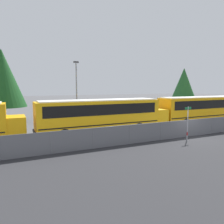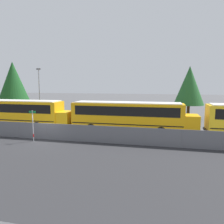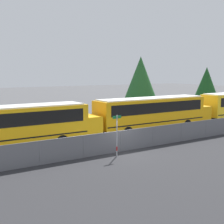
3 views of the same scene
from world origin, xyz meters
name	(u,v)px [view 2 (image 2 of 3)]	position (x,y,z in m)	size (l,w,h in m)	color
ground_plane	(48,139)	(0.00, 0.00, 0.00)	(200.00, 200.00, 0.00)	#4C4C4F
road_strip	(5,160)	(0.00, -6.00, 0.00)	(102.58, 12.00, 0.01)	#2B2B2D
fence	(48,131)	(0.00, 0.00, 0.81)	(68.65, 0.07, 1.59)	#9EA0A5
school_bus_1	(17,111)	(-6.67, 4.51, 2.02)	(13.65, 2.56, 3.40)	#EDA80F
school_bus_2	(129,115)	(7.28, 4.77, 2.02)	(13.65, 2.56, 3.40)	orange
street_sign	(33,125)	(-0.96, -0.92, 1.56)	(0.70, 0.09, 2.93)	#B7B7BC
light_pole	(39,92)	(-7.43, 10.97, 4.22)	(0.60, 0.24, 7.67)	gray
tree_1	(13,82)	(-15.57, 15.77, 5.69)	(5.59, 5.59, 9.33)	#51381E
tree_2	(189,86)	(14.65, 16.34, 5.11)	(4.50, 4.50, 8.05)	#51381E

